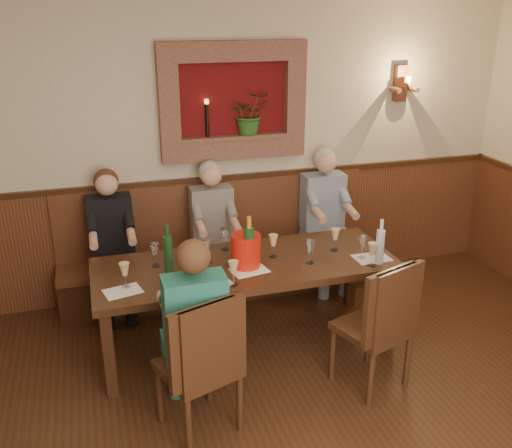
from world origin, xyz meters
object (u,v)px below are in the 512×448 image
(person_chair_front, at_px, (194,347))
(wine_bottle_green_a, at_px, (249,248))
(bench, at_px, (220,263))
(person_bench_left, at_px, (114,258))
(chair_near_left, at_px, (200,390))
(person_bench_mid, at_px, (214,246))
(wine_bottle_green_b, at_px, (168,253))
(water_bottle, at_px, (380,246))
(person_bench_right, at_px, (325,231))
(chair_near_right, at_px, (373,349))
(spittoon_bucket, at_px, (246,251))
(dining_table, at_px, (246,271))

(person_chair_front, relative_size, wine_bottle_green_a, 3.14)
(bench, relative_size, person_bench_left, 2.22)
(chair_near_left, bearing_deg, bench, 53.37)
(person_bench_mid, xyz_separation_m, wine_bottle_green_b, (-0.54, -0.82, 0.35))
(person_bench_mid, bearing_deg, water_bottle, -46.79)
(person_bench_mid, distance_m, person_bench_right, 1.12)
(chair_near_right, distance_m, spittoon_bucket, 1.20)
(dining_table, distance_m, bench, 1.01)
(bench, relative_size, wine_bottle_green_b, 7.88)
(chair_near_right, distance_m, person_bench_mid, 1.84)
(person_bench_left, distance_m, wine_bottle_green_b, 0.97)
(bench, distance_m, wine_bottle_green_b, 1.25)
(chair_near_right, distance_m, person_bench_right, 1.67)
(chair_near_right, bearing_deg, wine_bottle_green_a, 119.61)
(person_chair_front, bearing_deg, chair_near_left, -86.49)
(person_bench_right, relative_size, wine_bottle_green_b, 3.67)
(chair_near_left, distance_m, wine_bottle_green_b, 1.10)
(person_bench_mid, xyz_separation_m, person_chair_front, (-0.50, -1.62, 0.00))
(dining_table, relative_size, person_bench_mid, 1.77)
(dining_table, distance_m, person_chair_front, 0.97)
(person_bench_left, bearing_deg, spittoon_bucket, -42.80)
(chair_near_left, xyz_separation_m, person_bench_mid, (0.49, 1.73, 0.26))
(wine_bottle_green_b, bearing_deg, bench, 56.69)
(chair_near_left, xyz_separation_m, spittoon_bucket, (0.55, 0.83, 0.58))
(bench, bearing_deg, dining_table, -90.00)
(dining_table, bearing_deg, wine_bottle_green_b, 178.24)
(wine_bottle_green_b, distance_m, water_bottle, 1.65)
(person_bench_left, relative_size, person_bench_right, 0.97)
(person_bench_left, bearing_deg, chair_near_right, -43.07)
(person_bench_left, distance_m, person_bench_right, 2.04)
(chair_near_left, bearing_deg, person_bench_left, 84.24)
(chair_near_right, bearing_deg, spittoon_bucket, 117.39)
(dining_table, height_order, bench, bench)
(bench, bearing_deg, wine_bottle_green_b, -123.31)
(person_bench_mid, bearing_deg, bench, 55.49)
(person_bench_mid, bearing_deg, spittoon_bucket, -86.54)
(person_chair_front, relative_size, wine_bottle_green_b, 3.58)
(bench, height_order, wine_bottle_green_b, wine_bottle_green_b)
(spittoon_bucket, bearing_deg, person_bench_left, 137.20)
(chair_near_right, height_order, person_bench_right, person_bench_right)
(dining_table, bearing_deg, bench, 90.00)
(chair_near_left, distance_m, person_bench_right, 2.39)
(water_bottle, bearing_deg, wine_bottle_green_b, 168.48)
(person_bench_left, bearing_deg, person_bench_right, -0.05)
(chair_near_right, xyz_separation_m, person_bench_left, (-1.74, 1.62, 0.26))
(person_bench_right, bearing_deg, person_bench_mid, 179.92)
(chair_near_right, relative_size, person_bench_right, 0.73)
(person_bench_right, relative_size, water_bottle, 3.80)
(chair_near_right, xyz_separation_m, wine_bottle_green_a, (-0.75, 0.66, 0.63))
(bench, relative_size, person_bench_right, 2.14)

